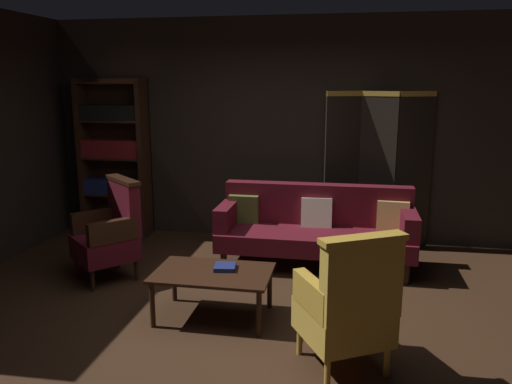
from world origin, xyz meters
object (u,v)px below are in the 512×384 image
(bookshelf, at_px, (114,154))
(velvet_couch, at_px, (316,225))
(book_navy_cloth, at_px, (225,267))
(armchair_wing_left, at_px, (110,232))
(folding_screen, at_px, (377,168))
(coffee_table, at_px, (213,277))
(armchair_gilt_accent, at_px, (348,305))

(bookshelf, bearing_deg, velvet_couch, -15.32)
(book_navy_cloth, bearing_deg, armchair_wing_left, 155.33)
(folding_screen, relative_size, armchair_wing_left, 1.83)
(coffee_table, relative_size, armchair_wing_left, 0.96)
(velvet_couch, bearing_deg, armchair_gilt_accent, -80.02)
(folding_screen, height_order, book_navy_cloth, folding_screen)
(velvet_couch, relative_size, book_navy_cloth, 11.07)
(velvet_couch, height_order, coffee_table, velvet_couch)
(book_navy_cloth, bearing_deg, coffee_table, -138.54)
(velvet_couch, xyz_separation_m, armchair_gilt_accent, (0.37, -2.11, 0.04))
(bookshelf, bearing_deg, armchair_gilt_accent, -42.82)
(bookshelf, distance_m, armchair_wing_left, 1.74)
(folding_screen, height_order, coffee_table, folding_screen)
(armchair_gilt_accent, height_order, armchair_wing_left, same)
(armchair_wing_left, height_order, book_navy_cloth, armchair_wing_left)
(velvet_couch, distance_m, armchair_gilt_accent, 2.14)
(bookshelf, bearing_deg, book_navy_cloth, -46.74)
(folding_screen, height_order, armchair_gilt_accent, folding_screen)
(coffee_table, distance_m, book_navy_cloth, 0.13)
(folding_screen, xyz_separation_m, armchair_wing_left, (-2.73, -1.58, -0.50))
(velvet_couch, bearing_deg, armchair_wing_left, -159.44)
(bookshelf, distance_m, velvet_couch, 2.87)
(folding_screen, height_order, velvet_couch, folding_screen)
(armchair_wing_left, relative_size, book_navy_cloth, 5.43)
(coffee_table, height_order, book_navy_cloth, book_navy_cloth)
(bookshelf, distance_m, armchair_gilt_accent, 4.23)
(armchair_gilt_accent, bearing_deg, velvet_couch, 99.98)
(velvet_couch, distance_m, armchair_wing_left, 2.20)
(bookshelf, xyz_separation_m, book_navy_cloth, (2.01, -2.14, -0.64))
(velvet_couch, relative_size, armchair_gilt_accent, 2.04)
(armchair_gilt_accent, distance_m, armchair_wing_left, 2.77)
(bookshelf, height_order, armchair_gilt_accent, bookshelf)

